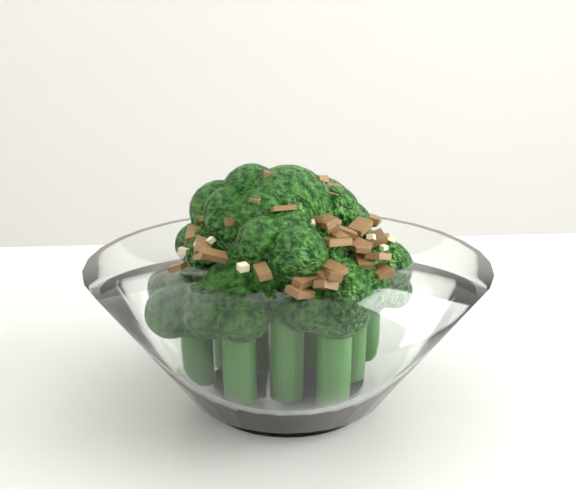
{
  "coord_description": "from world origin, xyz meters",
  "views": [
    {
      "loc": [
        0.07,
        -0.39,
        1.0
      ],
      "look_at": [
        0.05,
        0.11,
        0.85
      ],
      "focal_mm": 55.0,
      "sensor_mm": 36.0,
      "label": 1
    }
  ],
  "objects": [
    {
      "name": "broccoli_dish",
      "position": [
        0.05,
        0.11,
        0.81
      ],
      "size": [
        0.24,
        0.24,
        0.15
      ],
      "color": "white",
      "rests_on": "table"
    }
  ]
}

